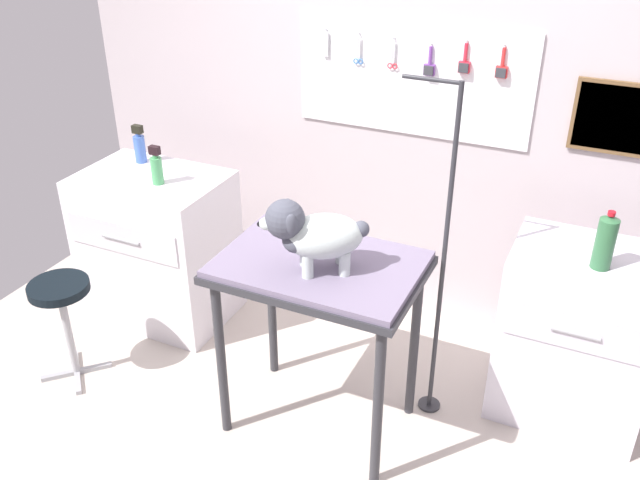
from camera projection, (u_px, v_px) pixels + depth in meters
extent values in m
cube|color=#C0B3A8|center=(303.00, 435.00, 3.30)|extent=(4.40, 4.00, 0.04)
cube|color=#B9ACB0|center=(404.00, 121.00, 3.75)|extent=(4.00, 0.06, 2.30)
cube|color=white|center=(411.00, 80.00, 3.59)|extent=(1.27, 0.02, 0.59)
cylinder|color=gray|center=(326.00, 30.00, 3.65)|extent=(0.01, 0.02, 0.01)
cube|color=silver|center=(326.00, 44.00, 3.68)|extent=(0.03, 0.01, 0.13)
cylinder|color=gray|center=(360.00, 33.00, 3.58)|extent=(0.01, 0.02, 0.01)
cube|color=silver|center=(357.00, 47.00, 3.61)|extent=(0.01, 0.00, 0.11)
cube|color=silver|center=(360.00, 48.00, 3.61)|extent=(0.01, 0.00, 0.11)
torus|color=#3D77BD|center=(356.00, 61.00, 3.65)|extent=(0.03, 0.01, 0.03)
torus|color=#3D77BD|center=(360.00, 62.00, 3.64)|extent=(0.03, 0.01, 0.03)
cylinder|color=gray|center=(394.00, 38.00, 3.52)|extent=(0.01, 0.02, 0.01)
cube|color=silver|center=(392.00, 52.00, 3.54)|extent=(0.01, 0.00, 0.11)
cube|color=silver|center=(394.00, 52.00, 3.54)|extent=(0.01, 0.00, 0.11)
torus|color=red|center=(390.00, 66.00, 3.58)|extent=(0.03, 0.01, 0.03)
torus|color=red|center=(395.00, 66.00, 3.57)|extent=(0.03, 0.01, 0.03)
cylinder|color=gray|center=(432.00, 44.00, 3.45)|extent=(0.01, 0.02, 0.01)
cylinder|color=#6F3C92|center=(430.00, 55.00, 3.47)|extent=(0.02, 0.02, 0.09)
cube|color=#6F3C92|center=(429.00, 70.00, 3.50)|extent=(0.06, 0.02, 0.06)
cube|color=#333338|center=(428.00, 71.00, 3.49)|extent=(0.05, 0.01, 0.05)
cylinder|color=gray|center=(467.00, 41.00, 3.37)|extent=(0.01, 0.02, 0.01)
cylinder|color=red|center=(466.00, 52.00, 3.39)|extent=(0.02, 0.02, 0.09)
cube|color=red|center=(464.00, 67.00, 3.42)|extent=(0.06, 0.02, 0.06)
cube|color=#333338|center=(463.00, 68.00, 3.41)|extent=(0.05, 0.01, 0.05)
cylinder|color=gray|center=(505.00, 45.00, 3.30)|extent=(0.01, 0.02, 0.01)
cylinder|color=red|center=(503.00, 57.00, 3.32)|extent=(0.02, 0.02, 0.09)
cube|color=red|center=(501.00, 72.00, 3.35)|extent=(0.06, 0.02, 0.06)
cube|color=#333338|center=(501.00, 73.00, 3.34)|extent=(0.05, 0.01, 0.05)
cube|color=brown|center=(613.00, 118.00, 3.24)|extent=(0.37, 0.02, 0.35)
cube|color=#A68156|center=(612.00, 118.00, 3.24)|extent=(0.33, 0.01, 0.31)
cylinder|color=#2D2D33|center=(221.00, 359.00, 3.11)|extent=(0.04, 0.04, 0.84)
cylinder|color=#2D2D33|center=(378.00, 409.00, 2.84)|extent=(0.04, 0.04, 0.84)
cylinder|color=#2D2D33|center=(272.00, 304.00, 3.50)|extent=(0.04, 0.04, 0.84)
cylinder|color=#2D2D33|center=(414.00, 343.00, 3.22)|extent=(0.04, 0.04, 0.84)
cube|color=#2D2D33|center=(319.00, 270.00, 2.95)|extent=(0.88, 0.60, 0.03)
cube|color=slate|center=(319.00, 264.00, 2.94)|extent=(0.85, 0.58, 0.03)
cylinder|color=#2D2D33|center=(429.00, 404.00, 3.45)|extent=(0.11, 0.11, 0.01)
cylinder|color=#2D2D33|center=(443.00, 264.00, 3.05)|extent=(0.02, 0.02, 1.65)
cylinder|color=#2D2D33|center=(432.00, 79.00, 2.70)|extent=(0.24, 0.02, 0.02)
cylinder|color=silver|center=(308.00, 265.00, 2.79)|extent=(0.05, 0.05, 0.11)
cylinder|color=silver|center=(305.00, 253.00, 2.88)|extent=(0.05, 0.05, 0.11)
cylinder|color=silver|center=(345.00, 263.00, 2.81)|extent=(0.05, 0.05, 0.11)
cylinder|color=silver|center=(341.00, 251.00, 2.89)|extent=(0.05, 0.05, 0.11)
ellipsoid|color=silver|center=(323.00, 236.00, 2.79)|extent=(0.38, 0.34, 0.18)
ellipsoid|color=#494B58|center=(296.00, 240.00, 2.79)|extent=(0.17, 0.18, 0.10)
sphere|color=#494B58|center=(285.00, 219.00, 2.74)|extent=(0.16, 0.16, 0.16)
ellipsoid|color=silver|center=(268.00, 224.00, 2.74)|extent=(0.09, 0.09, 0.05)
sphere|color=black|center=(260.00, 224.00, 2.73)|extent=(0.02, 0.02, 0.02)
ellipsoid|color=#494B58|center=(290.00, 224.00, 2.67)|extent=(0.06, 0.06, 0.09)
ellipsoid|color=#494B58|center=(288.00, 208.00, 2.79)|extent=(0.06, 0.06, 0.09)
sphere|color=#494B58|center=(361.00, 229.00, 2.80)|extent=(0.07, 0.07, 0.07)
cube|color=silver|center=(159.00, 247.00, 3.97)|extent=(0.80, 0.56, 0.88)
cube|color=silver|center=(122.00, 239.00, 3.65)|extent=(0.70, 0.01, 0.18)
cylinder|color=#99999E|center=(121.00, 240.00, 3.65)|extent=(0.24, 0.02, 0.02)
cube|color=silver|center=(576.00, 335.00, 3.25)|extent=(0.68, 0.52, 0.87)
cube|color=silver|center=(576.00, 333.00, 2.95)|extent=(0.60, 0.01, 0.17)
cylinder|color=#99999E|center=(576.00, 334.00, 2.94)|extent=(0.20, 0.02, 0.02)
cylinder|color=#9E9EA3|center=(69.00, 334.00, 3.54)|extent=(0.04, 0.04, 0.52)
cube|color=#9E9EA3|center=(95.00, 368.00, 3.69)|extent=(0.15, 0.15, 0.02)
cube|color=#9E9EA3|center=(76.00, 361.00, 3.74)|extent=(0.15, 0.15, 0.02)
cube|color=#9E9EA3|center=(59.00, 375.00, 3.64)|extent=(0.15, 0.15, 0.02)
cube|color=#9E9EA3|center=(78.00, 382.00, 3.59)|extent=(0.15, 0.15, 0.02)
cylinder|color=black|center=(58.00, 288.00, 3.40)|extent=(0.30, 0.30, 0.04)
cylinder|color=#4268BE|center=(140.00, 149.00, 3.90)|extent=(0.06, 0.06, 0.15)
cylinder|color=#4268BE|center=(138.00, 135.00, 3.86)|extent=(0.03, 0.03, 0.02)
cube|color=black|center=(137.00, 129.00, 3.84)|extent=(0.06, 0.04, 0.04)
cylinder|color=#499E5F|center=(157.00, 171.00, 3.64)|extent=(0.06, 0.06, 0.15)
cylinder|color=#499E5F|center=(155.00, 156.00, 3.60)|extent=(0.03, 0.03, 0.02)
cube|color=black|center=(154.00, 150.00, 3.59)|extent=(0.06, 0.03, 0.04)
cylinder|color=#2F653D|center=(605.00, 244.00, 2.90)|extent=(0.08, 0.08, 0.23)
cone|color=#2F653D|center=(611.00, 218.00, 2.84)|extent=(0.08, 0.08, 0.02)
cylinder|color=red|center=(612.00, 213.00, 2.83)|extent=(0.03, 0.03, 0.02)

